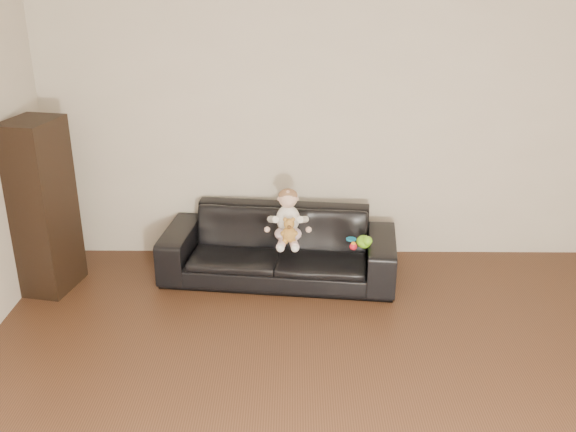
{
  "coord_description": "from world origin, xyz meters",
  "views": [
    {
      "loc": [
        -0.3,
        -2.7,
        2.56
      ],
      "look_at": [
        -0.34,
        2.16,
        0.6
      ],
      "focal_mm": 40.0,
      "sensor_mm": 36.0,
      "label": 1
    }
  ],
  "objects_px": {
    "toy_green": "(364,242)",
    "toy_blue_disc": "(351,239)",
    "sofa": "(279,246)",
    "baby": "(288,219)",
    "teddy_bear": "(289,230)",
    "toy_rattle": "(353,246)",
    "cabinet": "(43,207)"
  },
  "relations": [
    {
      "from": "sofa",
      "to": "baby",
      "type": "xyz_separation_m",
      "value": [
        0.08,
        -0.11,
        0.29
      ]
    },
    {
      "from": "cabinet",
      "to": "toy_rattle",
      "type": "height_order",
      "value": "cabinet"
    },
    {
      "from": "toy_rattle",
      "to": "cabinet",
      "type": "bearing_deg",
      "value": 178.3
    },
    {
      "from": "teddy_bear",
      "to": "sofa",
      "type": "bearing_deg",
      "value": 111.04
    },
    {
      "from": "toy_rattle",
      "to": "teddy_bear",
      "type": "bearing_deg",
      "value": 176.77
    },
    {
      "from": "toy_blue_disc",
      "to": "toy_rattle",
      "type": "bearing_deg",
      "value": -89.97
    },
    {
      "from": "cabinet",
      "to": "baby",
      "type": "height_order",
      "value": "cabinet"
    },
    {
      "from": "baby",
      "to": "toy_rattle",
      "type": "distance_m",
      "value": 0.58
    },
    {
      "from": "teddy_bear",
      "to": "toy_rattle",
      "type": "height_order",
      "value": "teddy_bear"
    },
    {
      "from": "toy_green",
      "to": "toy_blue_disc",
      "type": "relative_size",
      "value": 1.7
    },
    {
      "from": "cabinet",
      "to": "teddy_bear",
      "type": "xyz_separation_m",
      "value": [
        1.97,
        -0.04,
        -0.18
      ]
    },
    {
      "from": "toy_green",
      "to": "toy_blue_disc",
      "type": "xyz_separation_m",
      "value": [
        -0.09,
        0.15,
        -0.04
      ]
    },
    {
      "from": "baby",
      "to": "toy_rattle",
      "type": "relative_size",
      "value": 7.3
    },
    {
      "from": "toy_rattle",
      "to": "toy_blue_disc",
      "type": "bearing_deg",
      "value": 90.03
    },
    {
      "from": "sofa",
      "to": "toy_rattle",
      "type": "height_order",
      "value": "sofa"
    },
    {
      "from": "toy_rattle",
      "to": "sofa",
      "type": "bearing_deg",
      "value": 155.71
    },
    {
      "from": "cabinet",
      "to": "teddy_bear",
      "type": "relative_size",
      "value": 6.73
    },
    {
      "from": "cabinet",
      "to": "toy_green",
      "type": "distance_m",
      "value": 2.59
    },
    {
      "from": "sofa",
      "to": "teddy_bear",
      "type": "bearing_deg",
      "value": -63.66
    },
    {
      "from": "toy_green",
      "to": "toy_blue_disc",
      "type": "bearing_deg",
      "value": 120.98
    },
    {
      "from": "teddy_bear",
      "to": "toy_blue_disc",
      "type": "relative_size",
      "value": 2.45
    },
    {
      "from": "toy_blue_disc",
      "to": "baby",
      "type": "bearing_deg",
      "value": -176.65
    },
    {
      "from": "baby",
      "to": "toy_rattle",
      "type": "height_order",
      "value": "baby"
    },
    {
      "from": "sofa",
      "to": "toy_green",
      "type": "height_order",
      "value": "sofa"
    },
    {
      "from": "cabinet",
      "to": "toy_rattle",
      "type": "xyz_separation_m",
      "value": [
        2.49,
        -0.07,
        -0.3
      ]
    },
    {
      "from": "teddy_bear",
      "to": "baby",
      "type": "bearing_deg",
      "value": 95.3
    },
    {
      "from": "teddy_bear",
      "to": "toy_rattle",
      "type": "bearing_deg",
      "value": -2.09
    },
    {
      "from": "cabinet",
      "to": "toy_blue_disc",
      "type": "relative_size",
      "value": 16.5
    },
    {
      "from": "toy_green",
      "to": "toy_rattle",
      "type": "bearing_deg",
      "value": -150.83
    },
    {
      "from": "toy_blue_disc",
      "to": "toy_green",
      "type": "bearing_deg",
      "value": -59.02
    },
    {
      "from": "baby",
      "to": "toy_green",
      "type": "bearing_deg",
      "value": -10.62
    },
    {
      "from": "cabinet",
      "to": "baby",
      "type": "relative_size",
      "value": 3.15
    }
  ]
}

